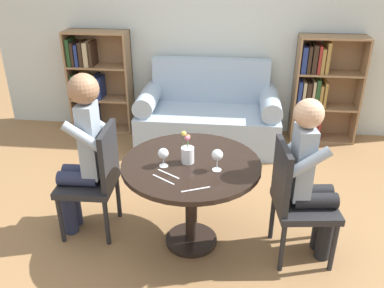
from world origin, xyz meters
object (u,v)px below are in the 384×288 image
wine_glass_left (163,154)px  flower_vase (187,153)px  bookshelf_right (318,91)px  couch (209,117)px  chair_right (296,198)px  person_left (82,151)px  chair_left (96,176)px  person_right (311,179)px  bookshelf_left (94,83)px  wine_glass_right (217,155)px

wine_glass_left → flower_vase: flower_vase is taller
bookshelf_right → couch: bearing=-168.0°
chair_right → person_left: bearing=78.3°
chair_right → flower_vase: (-0.77, 0.05, 0.29)m
chair_left → flower_vase: 0.78m
chair_right → person_right: person_right is taller
couch → wine_glass_left: (-0.18, -1.86, 0.48)m
bookshelf_right → flower_vase: 2.42m
couch → bookshelf_left: (-1.40, 0.26, 0.28)m
chair_right → bookshelf_right: bearing=-20.1°
wine_glass_left → chair_right: bearing=1.3°
bookshelf_left → wine_glass_right: size_ratio=7.73×
chair_right → wine_glass_right: chair_right is taller
chair_left → person_left: person_left is taller
bookshelf_left → chair_left: size_ratio=1.34×
wine_glass_left → flower_vase: 0.17m
wine_glass_right → bookshelf_right: bearing=64.0°
bookshelf_left → wine_glass_right: (1.59, -2.14, 0.23)m
person_right → wine_glass_right: bearing=88.0°
person_right → flower_vase: bearing=81.0°
bookshelf_right → chair_left: bookshelf_right is taller
chair_left → wine_glass_left: 0.65m
couch → person_left: (-0.83, -1.71, 0.40)m
wine_glass_right → couch: bearing=95.6°
chair_right → wine_glass_right: size_ratio=5.75×
bookshelf_right → chair_right: (-0.49, -2.10, -0.09)m
couch → bookshelf_left: size_ratio=1.30×
person_right → wine_glass_left: person_right is taller
bookshelf_left → flower_vase: bearing=-56.2°
chair_right → person_left: (-1.57, 0.13, 0.21)m
chair_left → chair_right: same height
chair_left → wine_glass_left: size_ratio=6.61×
person_right → bookshelf_left: bearing=39.9°
flower_vase → wine_glass_left: bearing=-156.5°
bookshelf_right → person_right: 2.12m
bookshelf_right → person_left: (-2.06, -1.98, 0.12)m
couch → wine_glass_right: couch is taller
bookshelf_right → flower_vase: bookshelf_right is taller
couch → wine_glass_right: size_ratio=10.01×
wine_glass_right → wine_glass_left: bearing=177.3°
couch → wine_glass_right: (0.19, -1.88, 0.50)m
couch → wine_glass_left: couch is taller
bookshelf_right → chair_left: 2.79m
wine_glass_right → flower_vase: flower_vase is taller
couch → person_right: 2.03m
bookshelf_left → wine_glass_left: bearing=-60.1°
person_right → wine_glass_right: person_right is taller
flower_vase → chair_left: bearing=173.4°
bookshelf_left → person_right: 3.06m
chair_left → bookshelf_right: bearing=133.4°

